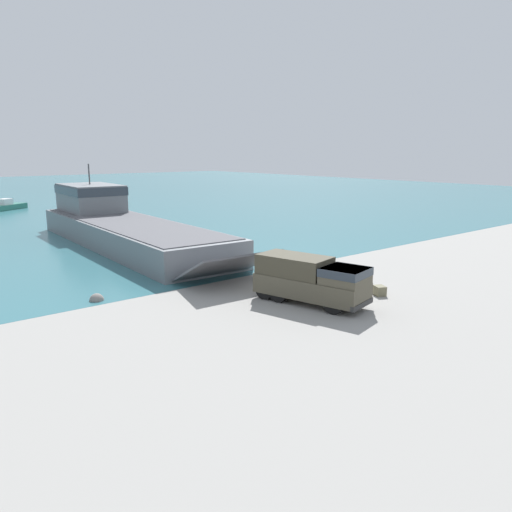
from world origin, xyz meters
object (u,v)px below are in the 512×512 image
military_truck (311,279)px  moored_boat_a (7,206)px  soldier_on_ramp (343,280)px  cargo_crate (380,291)px  landing_craft (119,223)px

military_truck → moored_boat_a: (-1.69, 68.76, -0.96)m
military_truck → moored_boat_a: military_truck is taller
military_truck → moored_boat_a: size_ratio=1.15×
military_truck → soldier_on_ramp: 3.33m
moored_boat_a → cargo_crate: (6.54, -70.49, -0.29)m
moored_boat_a → cargo_crate: bearing=-29.2°
soldier_on_ramp → cargo_crate: size_ratio=2.11×
landing_craft → military_truck: landing_craft is taller
landing_craft → soldier_on_ramp: size_ratio=22.50×
landing_craft → military_truck: (0.14, -28.34, -0.43)m
landing_craft → moored_boat_a: (-1.55, 40.42, -1.40)m
military_truck → soldier_on_ramp: military_truck is taller
military_truck → cargo_crate: size_ratio=9.86×
soldier_on_ramp → moored_boat_a: (-4.96, 68.57, -0.34)m
soldier_on_ramp → cargo_crate: 2.56m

